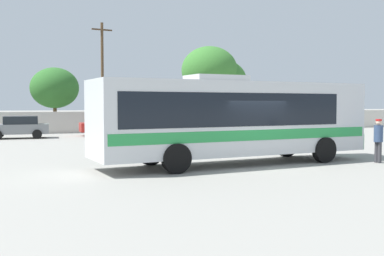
% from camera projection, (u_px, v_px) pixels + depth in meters
% --- Properties ---
extents(ground_plane, '(300.00, 300.00, 0.00)m').
position_uv_depth(ground_plane, '(177.00, 144.00, 27.28)').
color(ground_plane, gray).
extents(perimeter_wall, '(80.00, 0.30, 1.75)m').
position_uv_depth(perimeter_wall, '(134.00, 122.00, 39.38)').
color(perimeter_wall, beige).
rests_on(perimeter_wall, ground_plane).
extents(coach_bus_silver_green, '(11.57, 4.10, 3.48)m').
position_uv_depth(coach_bus_silver_green, '(232.00, 117.00, 18.20)').
color(coach_bus_silver_green, silver).
rests_on(coach_bus_silver_green, ground_plane).
extents(attendant_by_bus_door, '(0.38, 0.38, 1.77)m').
position_uv_depth(attendant_by_bus_door, '(378.00, 138.00, 18.73)').
color(attendant_by_bus_door, '#38383D').
rests_on(attendant_by_bus_door, ground_plane).
extents(parked_car_leftmost_grey, '(4.06, 2.01, 1.54)m').
position_uv_depth(parked_car_leftmost_grey, '(19.00, 127.00, 32.01)').
color(parked_car_leftmost_grey, slate).
rests_on(parked_car_leftmost_grey, ground_plane).
extents(parked_car_second_red, '(4.54, 2.04, 1.52)m').
position_uv_depth(parked_car_second_red, '(112.00, 125.00, 34.92)').
color(parked_car_second_red, red).
rests_on(parked_car_second_red, ground_plane).
extents(utility_pole_near, '(1.79, 0.47, 9.33)m').
position_uv_depth(utility_pole_near, '(102.00, 75.00, 39.86)').
color(utility_pole_near, '#4C3823').
rests_on(utility_pole_near, ground_plane).
extents(roadside_tree_midleft, '(4.21, 4.21, 5.58)m').
position_uv_depth(roadside_tree_midleft, '(55.00, 88.00, 40.82)').
color(roadside_tree_midleft, brown).
rests_on(roadside_tree_midleft, ground_plane).
extents(roadside_tree_midright, '(5.55, 5.55, 8.09)m').
position_uv_depth(roadside_tree_midright, '(209.00, 70.00, 46.04)').
color(roadside_tree_midright, brown).
rests_on(roadside_tree_midright, ground_plane).
extents(roadside_tree_right, '(5.20, 5.20, 6.92)m').
position_uv_depth(roadside_tree_right, '(221.00, 81.00, 47.21)').
color(roadside_tree_right, brown).
rests_on(roadside_tree_right, ground_plane).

